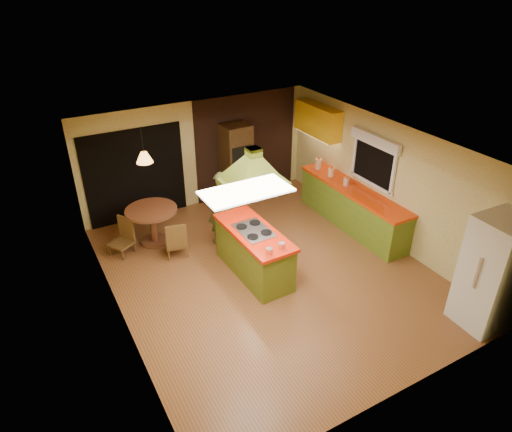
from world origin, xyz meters
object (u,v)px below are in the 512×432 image
canister_large (318,164)px  kitchen_island (254,252)px  wall_oven (236,164)px  refrigerator (493,273)px  dining_table (152,219)px  man (221,208)px

canister_large → kitchen_island: bearing=-147.2°
wall_oven → canister_large: wall_oven is taller
refrigerator → wall_oven: (-1.50, 5.78, 0.00)m
refrigerator → canister_large: 4.66m
kitchen_island → refrigerator: refrigerator is taller
dining_table → canister_large: size_ratio=4.46×
wall_oven → canister_large: (1.57, -1.12, 0.08)m
kitchen_island → wall_oven: wall_oven is taller
man → kitchen_island: bearing=106.9°
dining_table → canister_large: bearing=-3.4°
canister_large → man: bearing=-170.8°
canister_large → dining_table: bearing=176.6°
man → canister_large: bearing=-156.1°
refrigerator → dining_table: refrigerator is taller
canister_large → refrigerator: bearing=-90.9°
man → dining_table: bearing=-13.8°
kitchen_island → wall_oven: 3.07m
dining_table → kitchen_island: bearing=-56.4°
refrigerator → dining_table: 6.26m
kitchen_island → wall_oven: size_ratio=0.97×
kitchen_island → man: (-0.05, 1.27, 0.33)m
kitchen_island → refrigerator: (2.59, -2.95, 0.49)m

